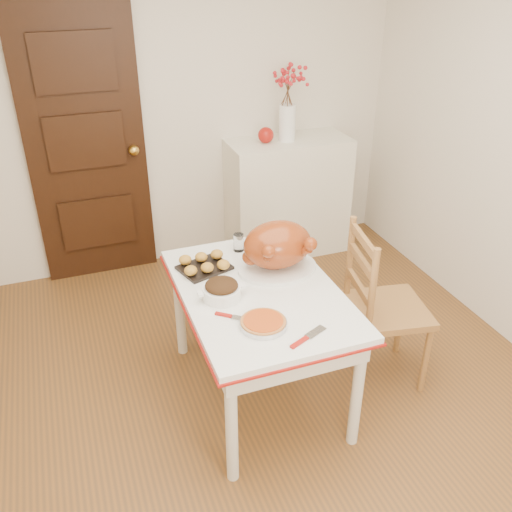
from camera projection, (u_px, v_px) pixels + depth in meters
name	position (u px, v px, depth m)	size (l,w,h in m)	color
floor	(272.00, 412.00, 3.21)	(3.50, 4.00, 0.00)	#55381E
wall_back	(177.00, 110.00, 4.24)	(3.50, 0.00, 2.50)	beige
door_back	(87.00, 149.00, 4.11)	(0.85, 0.06, 2.06)	black
sideboard	(288.00, 197.00, 4.68)	(0.99, 0.44, 0.99)	silver
kitchen_table	(259.00, 343.00, 3.18)	(0.84, 1.22, 0.73)	white
chair_oak	(388.00, 306.00, 3.26)	(0.44, 0.44, 1.00)	olive
berry_vase	(288.00, 103.00, 4.29)	(0.30, 0.30, 0.59)	white
apple	(266.00, 135.00, 4.35)	(0.12, 0.12, 0.12)	#9C130D
turkey_platter	(277.00, 247.00, 3.11)	(0.46, 0.37, 0.29)	#913812
pumpkin_pie	(263.00, 322.00, 2.70)	(0.23, 0.23, 0.05)	#B54212
stuffing_dish	(222.00, 290.00, 2.91)	(0.26, 0.20, 0.10)	#3B220F
rolls_tray	(204.00, 264.00, 3.17)	(0.27, 0.21, 0.07)	#AC7828
pie_server	(308.00, 337.00, 2.63)	(0.23, 0.07, 0.01)	silver
carving_knife	(238.00, 318.00, 2.76)	(0.25, 0.06, 0.01)	silver
drinking_glass	(239.00, 242.00, 3.35)	(0.06, 0.06, 0.11)	white
shaker_pair	(283.00, 239.00, 3.41)	(0.09, 0.04, 0.09)	white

